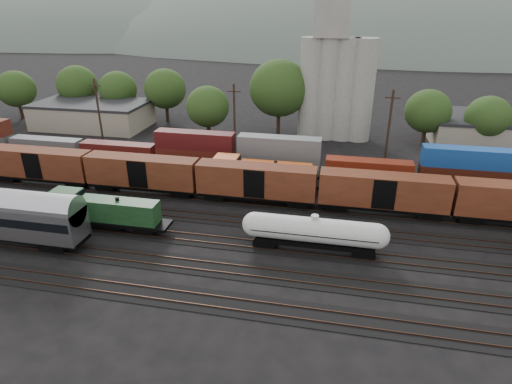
% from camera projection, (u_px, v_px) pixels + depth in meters
% --- Properties ---
extents(ground, '(600.00, 600.00, 0.00)m').
position_uv_depth(ground, '(289.00, 226.00, 49.52)').
color(ground, black).
extents(tracks, '(180.00, 33.20, 0.20)m').
position_uv_depth(tracks, '(289.00, 225.00, 49.51)').
color(tracks, black).
rests_on(tracks, ground).
extents(green_locomotive, '(15.25, 2.69, 4.04)m').
position_uv_depth(green_locomotive, '(97.00, 210.00, 48.00)').
color(green_locomotive, black).
rests_on(green_locomotive, ground).
extents(tank_car_a, '(14.96, 2.68, 3.92)m').
position_uv_depth(tank_car_a, '(314.00, 231.00, 43.51)').
color(tank_car_a, silver).
rests_on(tank_car_a, ground).
extents(orange_locomotive, '(16.23, 2.71, 4.06)m').
position_uv_depth(orange_locomotive, '(256.00, 172.00, 58.61)').
color(orange_locomotive, black).
rests_on(orange_locomotive, ground).
extents(boxcar_string, '(184.40, 2.90, 4.20)m').
position_uv_depth(boxcar_string, '(452.00, 197.00, 49.35)').
color(boxcar_string, black).
rests_on(boxcar_string, ground).
extents(container_wall, '(160.00, 2.60, 5.80)m').
position_uv_depth(container_wall, '(309.00, 162.00, 61.75)').
color(container_wall, black).
rests_on(container_wall, ground).
extents(grain_silo, '(13.40, 5.00, 29.00)m').
position_uv_depth(grain_silo, '(336.00, 77.00, 76.44)').
color(grain_silo, '#A09D93').
rests_on(grain_silo, ground).
extents(industrial_sheds, '(119.38, 17.26, 5.10)m').
position_uv_depth(industrial_sheds, '(351.00, 127.00, 78.73)').
color(industrial_sheds, '#9E937F').
rests_on(industrial_sheds, ground).
extents(tree_band, '(165.74, 20.52, 14.13)m').
position_uv_depth(tree_band, '(279.00, 96.00, 80.72)').
color(tree_band, black).
rests_on(tree_band, ground).
extents(utility_poles, '(122.20, 0.36, 12.00)m').
position_uv_depth(utility_poles, '(309.00, 124.00, 66.62)').
color(utility_poles, black).
rests_on(utility_poles, ground).
extents(distant_hills, '(860.00, 286.00, 130.00)m').
position_uv_depth(distant_hills, '(375.00, 73.00, 285.71)').
color(distant_hills, '#59665B').
rests_on(distant_hills, ground).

